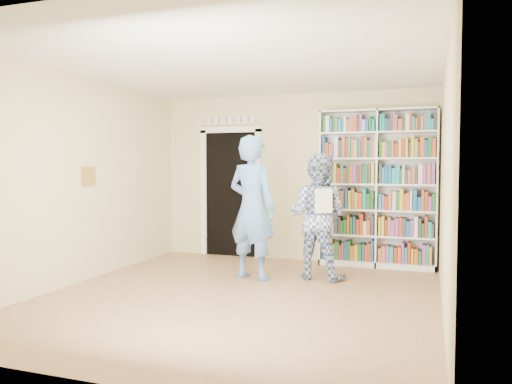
% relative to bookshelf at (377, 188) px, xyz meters
% --- Properties ---
extents(floor, '(5.00, 5.00, 0.00)m').
position_rel_bookshelf_xyz_m(floor, '(-1.35, -2.34, -1.20)').
color(floor, '#906645').
rests_on(floor, ground).
extents(ceiling, '(5.00, 5.00, 0.00)m').
position_rel_bookshelf_xyz_m(ceiling, '(-1.35, -2.34, 1.50)').
color(ceiling, white).
rests_on(ceiling, wall_back).
extents(wall_back, '(4.50, 0.00, 4.50)m').
position_rel_bookshelf_xyz_m(wall_back, '(-1.35, 0.16, 0.15)').
color(wall_back, beige).
rests_on(wall_back, floor).
extents(wall_left, '(0.00, 5.00, 5.00)m').
position_rel_bookshelf_xyz_m(wall_left, '(-3.60, -2.34, 0.15)').
color(wall_left, beige).
rests_on(wall_left, floor).
extents(wall_right, '(0.00, 5.00, 5.00)m').
position_rel_bookshelf_xyz_m(wall_right, '(0.90, -2.34, 0.15)').
color(wall_right, beige).
rests_on(wall_right, floor).
extents(bookshelf, '(1.73, 0.33, 2.38)m').
position_rel_bookshelf_xyz_m(bookshelf, '(0.00, 0.00, 0.00)').
color(bookshelf, white).
rests_on(bookshelf, floor).
extents(doorway, '(1.10, 0.08, 2.43)m').
position_rel_bookshelf_xyz_m(doorway, '(-2.45, 0.13, -0.03)').
color(doorway, black).
rests_on(doorway, floor).
extents(wall_art, '(0.03, 0.25, 0.25)m').
position_rel_bookshelf_xyz_m(wall_art, '(-3.58, -2.14, 0.20)').
color(wall_art, brown).
rests_on(wall_art, wall_left).
extents(man_blue, '(0.80, 0.63, 1.94)m').
position_rel_bookshelf_xyz_m(man_blue, '(-1.51, -1.41, -0.23)').
color(man_blue, '#5886C3').
rests_on(man_blue, floor).
extents(man_plaid, '(0.92, 0.76, 1.71)m').
position_rel_bookshelf_xyz_m(man_plaid, '(-0.69, -1.07, -0.35)').
color(man_plaid, '#2E4D8E').
rests_on(man_plaid, floor).
extents(paper_sheet, '(0.21, 0.09, 0.32)m').
position_rel_bookshelf_xyz_m(paper_sheet, '(-0.55, -1.32, -0.12)').
color(paper_sheet, white).
rests_on(paper_sheet, man_plaid).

